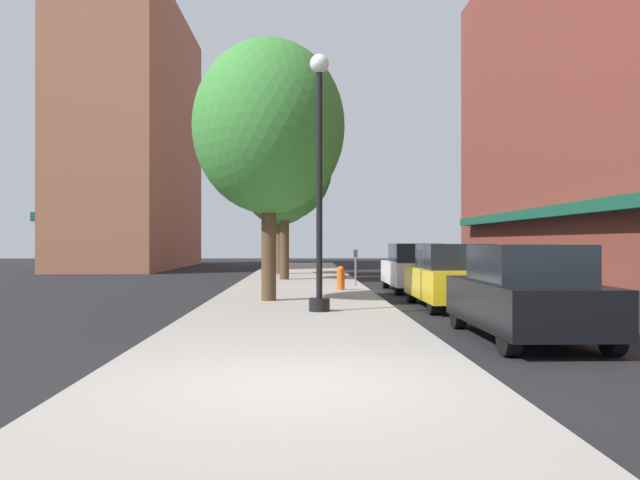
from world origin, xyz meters
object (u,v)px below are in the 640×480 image
lamppost (319,177)px  tree_mid (269,127)px  car_white (414,268)px  parking_meter_near (356,263)px  car_yellow (452,277)px  car_black (526,294)px  fire_hydrant (341,278)px  tree_near (280,180)px  tree_far (284,166)px

lamppost → tree_mid: bearing=114.6°
car_white → parking_meter_near: bearing=152.1°
parking_meter_near → car_yellow: size_ratio=0.30×
car_black → lamppost: bearing=131.7°
lamppost → car_white: 8.69m
lamppost → car_yellow: 4.59m
fire_hydrant → car_white: 2.71m
lamppost → car_black: 5.70m
lamppost → car_white: (3.47, 7.60, -2.39)m
tree_mid → car_yellow: (4.77, -1.04, -4.02)m
fire_hydrant → car_black: 10.99m
fire_hydrant → car_white: car_white is taller
car_black → fire_hydrant: bearing=103.3°
car_black → car_yellow: bearing=89.7°
car_yellow → parking_meter_near: bearing=105.3°
tree_near → car_white: tree_near is taller
car_white → car_black: bearing=-89.8°
tree_far → car_yellow: 12.87m
car_yellow → tree_near: bearing=106.4°
lamppost → car_yellow: (3.47, 1.81, -2.39)m
tree_mid → car_yellow: size_ratio=1.65×
car_black → tree_far: bearing=105.0°
car_white → car_yellow: bearing=-89.8°
tree_far → car_black: bearing=-74.7°
tree_far → lamppost: bearing=-84.9°
car_yellow → fire_hydrant: bearing=116.5°
car_black → car_white: (0.00, 11.44, 0.00)m
tree_far → car_white: (4.64, -5.49, -4.13)m
car_black → car_white: 11.44m
lamppost → tree_far: size_ratio=0.82×
fire_hydrant → tree_mid: 6.26m
tree_near → lamppost: bearing=-85.2°
fire_hydrant → tree_far: bearing=108.2°
car_yellow → tree_far: bearing=111.7°
tree_near → tree_far: size_ratio=0.97×
tree_near → tree_mid: 15.17m
tree_mid → car_black: (4.77, -6.70, -4.02)m
tree_near → car_black: bearing=-77.2°
lamppost → car_white: bearing=65.5°
tree_near → tree_mid: tree_mid is taller
parking_meter_near → car_white: size_ratio=0.30×
parking_meter_near → car_black: 12.64m
tree_far → car_yellow: tree_far is taller
parking_meter_near → tree_mid: tree_mid is taller
car_black → tree_near: bearing=102.5°
fire_hydrant → car_black: car_black is taller
car_black → car_white: bearing=89.7°
fire_hydrant → tree_near: (-2.40, 11.19, 4.30)m
fire_hydrant → car_black: size_ratio=0.18×
lamppost → car_black: (3.47, -3.85, -2.39)m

